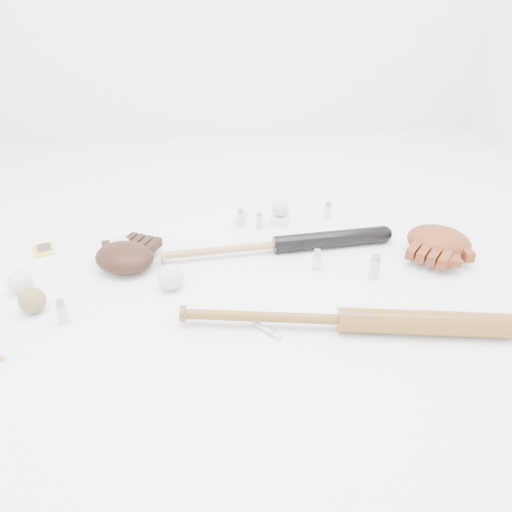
{
  "coord_description": "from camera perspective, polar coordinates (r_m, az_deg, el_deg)",
  "views": [
    {
      "loc": [
        -0.11,
        -1.38,
        0.9
      ],
      "look_at": [
        0.05,
        0.02,
        0.06
      ],
      "focal_mm": 35.0,
      "sensor_mm": 36.0,
      "label": 1
    }
  ],
  "objects": [
    {
      "name": "vial_0",
      "position": [
        1.93,
        0.37,
        4.03
      ],
      "size": [
        0.03,
        0.03,
        0.07
      ],
      "primitive_type": "cylinder",
      "color": "silver",
      "rests_on": "ground"
    },
    {
      "name": "syringe_4",
      "position": [
        1.85,
        10.03,
        1.5
      ],
      "size": [
        0.14,
        0.03,
        0.02
      ],
      "primitive_type": null,
      "rotation": [
        0.0,
        0.0,
        3.13
      ],
      "color": "#ADBCC6",
      "rests_on": "ground"
    },
    {
      "name": "bat_dark",
      "position": [
        1.77,
        2.36,
        1.31
      ],
      "size": [
        0.86,
        0.13,
        0.06
      ],
      "primitive_type": null,
      "rotation": [
        0.0,
        0.0,
        0.08
      ],
      "color": "black",
      "rests_on": "ground"
    },
    {
      "name": "pedestal",
      "position": [
        1.97,
        2.77,
        4.15
      ],
      "size": [
        0.08,
        0.08,
        0.04
      ],
      "primitive_type": "cube",
      "rotation": [
        0.0,
        0.0,
        -0.3
      ],
      "color": "white",
      "rests_on": "ground"
    },
    {
      "name": "vial_4",
      "position": [
        1.53,
        -21.26,
        -5.94
      ],
      "size": [
        0.03,
        0.03,
        0.08
      ],
      "primitive_type": "cylinder",
      "color": "silver",
      "rests_on": "ground"
    },
    {
      "name": "vial_3",
      "position": [
        1.67,
        13.43,
        -1.18
      ],
      "size": [
        0.03,
        0.03,
        0.08
      ],
      "primitive_type": "cylinder",
      "color": "silver",
      "rests_on": "ground"
    },
    {
      "name": "baseball_upper",
      "position": [
        1.8,
        -15.23,
        0.99
      ],
      "size": [
        0.08,
        0.08,
        0.08
      ],
      "primitive_type": "sphere",
      "color": "beige",
      "rests_on": "ground"
    },
    {
      "name": "syringe_1",
      "position": [
        1.42,
        0.94,
        -8.28
      ],
      "size": [
        0.11,
        0.12,
        0.02
      ],
      "primitive_type": null,
      "rotation": [
        0.0,
        0.0,
        2.25
      ],
      "color": "#ADBCC6",
      "rests_on": "ground"
    },
    {
      "name": "baseball_aged",
      "position": [
        1.61,
        -24.2,
        -4.65
      ],
      "size": [
        0.08,
        0.08,
        0.08
      ],
      "primitive_type": "sphere",
      "color": "olive",
      "rests_on": "ground"
    },
    {
      "name": "baseball_left",
      "position": [
        1.72,
        -25.32,
        -2.67
      ],
      "size": [
        0.07,
        0.07,
        0.07
      ],
      "primitive_type": "sphere",
      "color": "beige",
      "rests_on": "ground"
    },
    {
      "name": "syringe_2",
      "position": [
        2.02,
        -1.56,
        4.55
      ],
      "size": [
        0.09,
        0.14,
        0.02
      ],
      "primitive_type": null,
      "rotation": [
        0.0,
        0.0,
        1.06
      ],
      "color": "#ADBCC6",
      "rests_on": "ground"
    },
    {
      "name": "glove_dark",
      "position": [
        1.73,
        -14.8,
        -0.11
      ],
      "size": [
        0.33,
        0.33,
        0.09
      ],
      "primitive_type": null,
      "rotation": [
        0.0,
        0.0,
        -0.48
      ],
      "color": "black",
      "rests_on": "ground"
    },
    {
      "name": "syringe_3",
      "position": [
        1.54,
        21.52,
        -7.06
      ],
      "size": [
        0.09,
        0.13,
        0.02
      ],
      "primitive_type": null,
      "rotation": [
        0.0,
        0.0,
        -1.01
      ],
      "color": "#ADBCC6",
      "rests_on": "ground"
    },
    {
      "name": "vial_1",
      "position": [
        2.03,
        8.21,
        5.21
      ],
      "size": [
        0.03,
        0.03,
        0.07
      ],
      "primitive_type": "cylinder",
      "color": "silver",
      "rests_on": "ground"
    },
    {
      "name": "vial_5",
      "position": [
        1.94,
        -1.76,
        4.33
      ],
      "size": [
        0.03,
        0.03,
        0.07
      ],
      "primitive_type": "cylinder",
      "color": "silver",
      "rests_on": "ground"
    },
    {
      "name": "trading_card",
      "position": [
        1.95,
        -23.13,
        0.67
      ],
      "size": [
        0.1,
        0.11,
        0.01
      ],
      "primitive_type": "cube",
      "rotation": [
        0.0,
        0.0,
        0.32
      ],
      "color": "gold",
      "rests_on": "ground"
    },
    {
      "name": "baseball_mid",
      "position": [
        1.59,
        -9.72,
        -2.41
      ],
      "size": [
        0.08,
        0.08,
        0.08
      ],
      "primitive_type": "sphere",
      "color": "beige",
      "rests_on": "ground"
    },
    {
      "name": "baseball_on_pedestal",
      "position": [
        1.95,
        2.81,
        5.56
      ],
      "size": [
        0.07,
        0.07,
        0.07
      ],
      "primitive_type": "sphere",
      "color": "beige",
      "rests_on": "pedestal"
    },
    {
      "name": "glove_tan",
      "position": [
        1.87,
        20.17,
        1.62
      ],
      "size": [
        0.37,
        0.37,
        0.1
      ],
      "primitive_type": null,
      "rotation": [
        0.0,
        0.0,
        2.44
      ],
      "color": "maroon",
      "rests_on": "ground"
    },
    {
      "name": "bat_wood",
      "position": [
        1.42,
        9.78,
        -7.19
      ],
      "size": [
        0.96,
        0.23,
        0.07
      ],
      "primitive_type": null,
      "rotation": [
        0.0,
        0.0,
        -0.17
      ],
      "color": "brown",
      "rests_on": "ground"
    },
    {
      "name": "vial_2",
      "position": [
        1.68,
        6.96,
        -0.4
      ],
      "size": [
        0.03,
        0.03,
        0.07
      ],
      "primitive_type": "cylinder",
      "color": "silver",
      "rests_on": "ground"
    }
  ]
}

